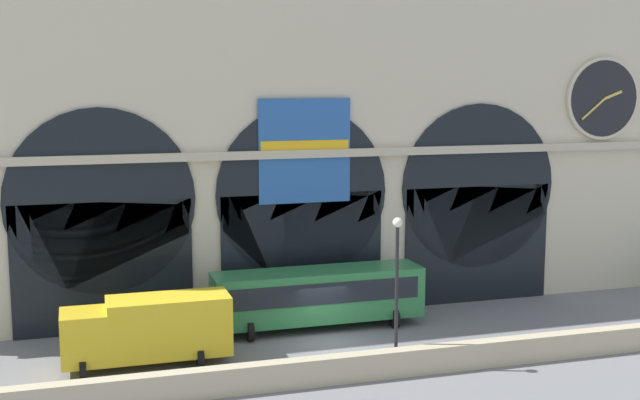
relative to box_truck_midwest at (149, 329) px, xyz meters
The scene contains 6 objects.
ground_plane 8.98m from the box_truck_midwest, ahead, with size 200.00×200.00×0.00m, color slate.
quay_parapet_wall 9.97m from the box_truck_midwest, 27.43° to the right, with size 90.00×0.70×1.18m, color #BCAD8C.
station_building 15.02m from the box_truck_midwest, 43.02° to the left, with size 44.15×5.64×21.90m.
box_truck_midwest is the anchor object (origin of this frame).
bus_center 9.48m from the box_truck_midwest, 19.40° to the left, with size 11.00×3.25×3.10m.
street_lamp_quayside 11.48m from the box_truck_midwest, 19.73° to the right, with size 0.44×0.44×6.90m.
Camera 1 is at (-11.81, -37.38, 12.89)m, focal length 46.30 mm.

